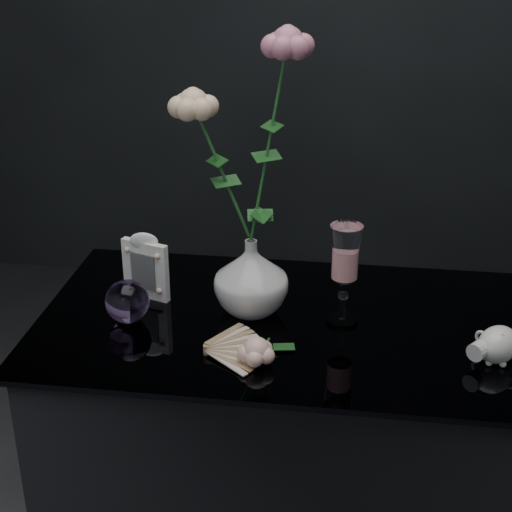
% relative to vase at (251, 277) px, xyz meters
% --- Properties ---
extents(table, '(1.05, 0.58, 0.76)m').
position_rel_vase_xyz_m(table, '(0.10, -0.03, -0.46)').
color(table, black).
rests_on(table, ground).
extents(vase, '(0.19, 0.19, 0.16)m').
position_rel_vase_xyz_m(vase, '(0.00, 0.00, 0.00)').
color(vase, silver).
rests_on(vase, table).
extents(wine_glass, '(0.07, 0.07, 0.21)m').
position_rel_vase_xyz_m(wine_glass, '(0.19, -0.02, 0.03)').
color(wine_glass, white).
rests_on(wine_glass, table).
extents(picture_frame, '(0.13, 0.12, 0.15)m').
position_rel_vase_xyz_m(picture_frame, '(-0.23, 0.03, -0.01)').
color(picture_frame, white).
rests_on(picture_frame, table).
extents(paperweight, '(0.11, 0.11, 0.09)m').
position_rel_vase_xyz_m(paperweight, '(-0.24, -0.08, -0.04)').
color(paperweight, '#A97BC7').
rests_on(paperweight, table).
extents(paper_fan, '(0.25, 0.21, 0.02)m').
position_rel_vase_xyz_m(paper_fan, '(-0.06, -0.18, -0.07)').
color(paper_fan, beige).
rests_on(paper_fan, table).
extents(loose_rose, '(0.16, 0.18, 0.05)m').
position_rel_vase_xyz_m(loose_rose, '(0.04, -0.20, -0.05)').
color(loose_rose, '#FFB8A4').
rests_on(loose_rose, table).
extents(pearl_jar, '(0.34, 0.35, 0.07)m').
position_rel_vase_xyz_m(pearl_jar, '(0.48, -0.12, -0.04)').
color(pearl_jar, silver).
rests_on(pearl_jar, table).
extents(roses, '(0.25, 0.12, 0.47)m').
position_rel_vase_xyz_m(roses, '(-0.01, 0.01, 0.29)').
color(roses, '#FFC99C').
rests_on(roses, vase).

